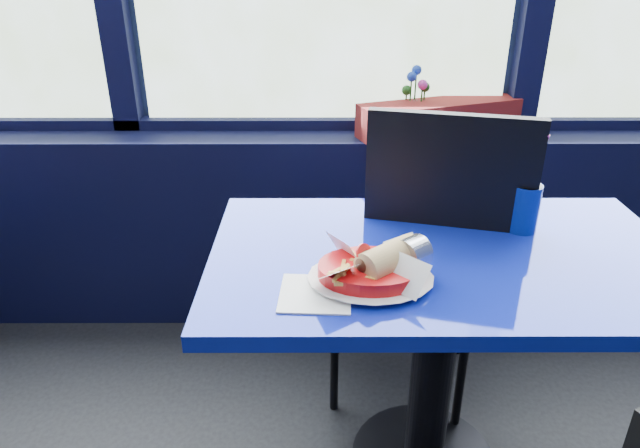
{
  "coord_description": "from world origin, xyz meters",
  "views": [
    {
      "loc": [
        -0.02,
        0.72,
        1.45
      ],
      "look_at": [
        -0.02,
        1.98,
        0.84
      ],
      "focal_mm": 32.0,
      "sensor_mm": 36.0,
      "label": 1
    }
  ],
  "objects_px": {
    "planter_box": "(439,118)",
    "flower_vase": "(414,113)",
    "near_table": "(439,312)",
    "food_basket": "(373,269)",
    "soda_cup": "(524,206)",
    "ketchup_bottle": "(451,177)",
    "chair_near_back": "(422,245)"
  },
  "relations": [
    {
      "from": "planter_box",
      "to": "flower_vase",
      "type": "xyz_separation_m",
      "value": [
        -0.09,
        0.01,
        0.01
      ]
    },
    {
      "from": "near_table",
      "to": "food_basket",
      "type": "height_order",
      "value": "food_basket"
    },
    {
      "from": "soda_cup",
      "to": "ketchup_bottle",
      "type": "bearing_deg",
      "value": 138.91
    },
    {
      "from": "planter_box",
      "to": "chair_near_back",
      "type": "bearing_deg",
      "value": -123.85
    },
    {
      "from": "near_table",
      "to": "food_basket",
      "type": "xyz_separation_m",
      "value": [
        -0.2,
        -0.14,
        0.22
      ]
    },
    {
      "from": "food_basket",
      "to": "ketchup_bottle",
      "type": "bearing_deg",
      "value": 43.18
    },
    {
      "from": "chair_near_back",
      "to": "ketchup_bottle",
      "type": "relative_size",
      "value": 4.74
    },
    {
      "from": "near_table",
      "to": "soda_cup",
      "type": "relative_size",
      "value": 4.28
    },
    {
      "from": "food_basket",
      "to": "ketchup_bottle",
      "type": "distance_m",
      "value": 0.5
    },
    {
      "from": "near_table",
      "to": "ketchup_bottle",
      "type": "relative_size",
      "value": 5.34
    },
    {
      "from": "near_table",
      "to": "chair_near_back",
      "type": "bearing_deg",
      "value": 89.91
    },
    {
      "from": "soda_cup",
      "to": "food_basket",
      "type": "bearing_deg",
      "value": -147.59
    },
    {
      "from": "flower_vase",
      "to": "ketchup_bottle",
      "type": "relative_size",
      "value": 1.14
    },
    {
      "from": "chair_near_back",
      "to": "planter_box",
      "type": "bearing_deg",
      "value": -89.92
    },
    {
      "from": "food_basket",
      "to": "flower_vase",
      "type": "bearing_deg",
      "value": 61.61
    },
    {
      "from": "flower_vase",
      "to": "food_basket",
      "type": "relative_size",
      "value": 0.85
    },
    {
      "from": "flower_vase",
      "to": "soda_cup",
      "type": "bearing_deg",
      "value": -75.93
    },
    {
      "from": "flower_vase",
      "to": "ketchup_bottle",
      "type": "xyz_separation_m",
      "value": [
        0.02,
        -0.6,
        -0.03
      ]
    },
    {
      "from": "near_table",
      "to": "ketchup_bottle",
      "type": "xyz_separation_m",
      "value": [
        0.06,
        0.28,
        0.28
      ]
    },
    {
      "from": "near_table",
      "to": "food_basket",
      "type": "distance_m",
      "value": 0.33
    },
    {
      "from": "planter_box",
      "to": "soda_cup",
      "type": "xyz_separation_m",
      "value": [
        0.09,
        -0.73,
        -0.04
      ]
    },
    {
      "from": "chair_near_back",
      "to": "flower_vase",
      "type": "xyz_separation_m",
      "value": [
        0.04,
        0.58,
        0.27
      ]
    },
    {
      "from": "chair_near_back",
      "to": "planter_box",
      "type": "xyz_separation_m",
      "value": [
        0.14,
        0.57,
        0.25
      ]
    },
    {
      "from": "planter_box",
      "to": "flower_vase",
      "type": "distance_m",
      "value": 0.1
    },
    {
      "from": "planter_box",
      "to": "near_table",
      "type": "bearing_deg",
      "value": -119.21
    },
    {
      "from": "near_table",
      "to": "soda_cup",
      "type": "xyz_separation_m",
      "value": [
        0.23,
        0.13,
        0.25
      ]
    },
    {
      "from": "near_table",
      "to": "ketchup_bottle",
      "type": "bearing_deg",
      "value": 77.2
    },
    {
      "from": "food_basket",
      "to": "soda_cup",
      "type": "bearing_deg",
      "value": 17.41
    },
    {
      "from": "chair_near_back",
      "to": "ketchup_bottle",
      "type": "distance_m",
      "value": 0.25
    },
    {
      "from": "ketchup_bottle",
      "to": "near_table",
      "type": "bearing_deg",
      "value": -102.8
    },
    {
      "from": "chair_near_back",
      "to": "food_basket",
      "type": "bearing_deg",
      "value": 79.67
    },
    {
      "from": "food_basket",
      "to": "soda_cup",
      "type": "xyz_separation_m",
      "value": [
        0.43,
        0.27,
        0.04
      ]
    }
  ]
}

